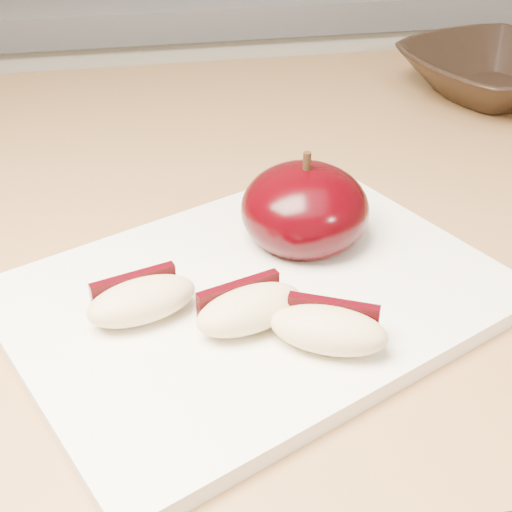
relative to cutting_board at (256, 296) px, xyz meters
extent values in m
cube|color=silver|center=(-0.03, 0.85, -0.46)|extent=(2.40, 0.60, 0.90)
cube|color=#A47B47|center=(-0.03, 0.15, -0.03)|extent=(1.64, 0.64, 0.04)
cube|color=white|center=(0.00, 0.00, 0.00)|extent=(0.36, 0.32, 0.01)
ellipsoid|color=black|center=(0.04, 0.05, 0.03)|extent=(0.10, 0.10, 0.06)
cylinder|color=black|center=(0.04, 0.05, 0.06)|extent=(0.01, 0.01, 0.01)
ellipsoid|color=#D7BB88|center=(-0.07, -0.02, 0.02)|extent=(0.07, 0.05, 0.02)
cube|color=black|center=(-0.08, 0.00, 0.02)|extent=(0.05, 0.02, 0.02)
ellipsoid|color=#D7BB88|center=(-0.01, -0.04, 0.02)|extent=(0.07, 0.05, 0.02)
cube|color=black|center=(-0.01, -0.02, 0.02)|extent=(0.05, 0.02, 0.02)
ellipsoid|color=#D7BB88|center=(0.03, -0.06, 0.02)|extent=(0.07, 0.06, 0.02)
cube|color=black|center=(0.04, -0.05, 0.02)|extent=(0.05, 0.03, 0.02)
imported|color=black|center=(0.31, 0.31, 0.02)|extent=(0.23, 0.23, 0.05)
camera|label=1|loc=(-0.06, -0.35, 0.28)|focal=50.00mm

